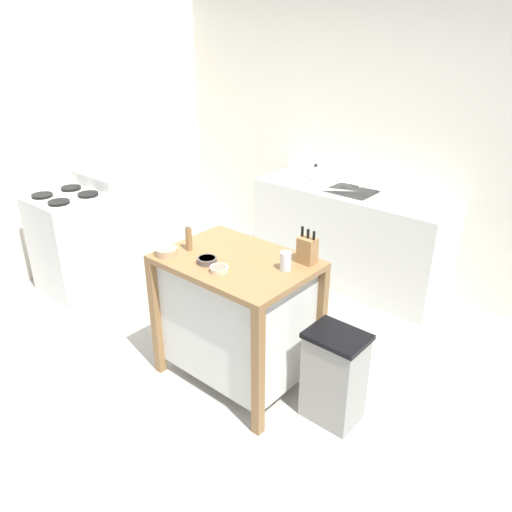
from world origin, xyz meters
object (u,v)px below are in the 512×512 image
(knife_block, at_px, (307,250))
(bowl_ceramic_wide, at_px, (166,251))
(bottle_dish_soap, at_px, (315,174))
(stove, at_px, (74,243))
(bowl_ceramic_small, at_px, (207,260))
(drinking_cup, at_px, (286,261))
(trash_bin, at_px, (334,376))
(sink_faucet, at_px, (361,176))
(bowl_stoneware_deep, at_px, (219,269))
(kitchen_island, at_px, (237,313))
(pepper_grinder, at_px, (189,238))

(knife_block, xyz_separation_m, bowl_ceramic_wide, (-0.77, -0.50, -0.06))
(bottle_dish_soap, distance_m, stove, 2.36)
(bowl_ceramic_small, bearing_deg, stove, 175.76)
(stove, bearing_deg, drinking_cup, 2.54)
(trash_bin, relative_size, sink_faucet, 2.86)
(bowl_ceramic_wide, xyz_separation_m, bowl_stoneware_deep, (0.43, 0.05, -0.01))
(bowl_ceramic_wide, relative_size, stove, 0.14)
(knife_block, relative_size, sink_faucet, 1.07)
(kitchen_island, height_order, knife_block, knife_block)
(bowl_stoneware_deep, bearing_deg, pepper_grinder, 165.32)
(trash_bin, distance_m, stove, 2.78)
(kitchen_island, bearing_deg, bowl_stoneware_deep, -77.94)
(sink_faucet, bearing_deg, trash_bin, -62.99)
(kitchen_island, xyz_separation_m, stove, (-2.04, -0.02, -0.05))
(bowl_stoneware_deep, bearing_deg, kitchen_island, 102.06)
(kitchen_island, height_order, stove, stove)
(knife_block, xyz_separation_m, trash_bin, (0.36, -0.17, -0.70))
(bowl_ceramic_small, bearing_deg, knife_block, 41.13)
(sink_faucet, bearing_deg, pepper_grinder, -94.00)
(bowl_ceramic_wide, distance_m, sink_faucet, 2.17)
(bowl_ceramic_wide, height_order, drinking_cup, drinking_cup)
(knife_block, bearing_deg, bottle_dish_soap, 122.86)
(knife_block, xyz_separation_m, pepper_grinder, (-0.71, -0.35, -0.00))
(sink_faucet, height_order, stove, sink_faucet)
(bowl_stoneware_deep, height_order, stove, stove)
(kitchen_island, xyz_separation_m, knife_block, (0.38, 0.26, 0.50))
(sink_faucet, bearing_deg, kitchen_island, -84.22)
(bowl_stoneware_deep, distance_m, pepper_grinder, 0.40)
(stove, bearing_deg, bottle_dish_soap, 51.73)
(drinking_cup, height_order, trash_bin, drinking_cup)
(knife_block, bearing_deg, pepper_grinder, -153.66)
(bowl_ceramic_wide, bearing_deg, bottle_dish_soap, 96.14)
(bowl_ceramic_small, relative_size, pepper_grinder, 0.68)
(pepper_grinder, relative_size, bottle_dish_soap, 1.09)
(trash_bin, bearing_deg, kitchen_island, -173.14)
(sink_faucet, bearing_deg, bottle_dish_soap, -162.95)
(kitchen_island, relative_size, trash_bin, 1.58)
(kitchen_island, bearing_deg, bowl_ceramic_wide, -147.91)
(bottle_dish_soap, bearing_deg, drinking_cup, -60.85)
(sink_faucet, distance_m, bottle_dish_soap, 0.44)
(stove, bearing_deg, kitchen_island, 0.47)
(drinking_cup, relative_size, stove, 0.11)
(bowl_stoneware_deep, xyz_separation_m, trash_bin, (0.70, 0.28, -0.63))
(bowl_ceramic_wide, height_order, stove, stove)
(bottle_dish_soap, bearing_deg, sink_faucet, 17.05)
(knife_block, relative_size, drinking_cup, 2.00)
(drinking_cup, bearing_deg, bottle_dish_soap, 119.15)
(sink_faucet, bearing_deg, stove, -133.62)
(stove, bearing_deg, trash_bin, 2.18)
(bowl_ceramic_small, xyz_separation_m, trash_bin, (0.84, 0.25, -0.63))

